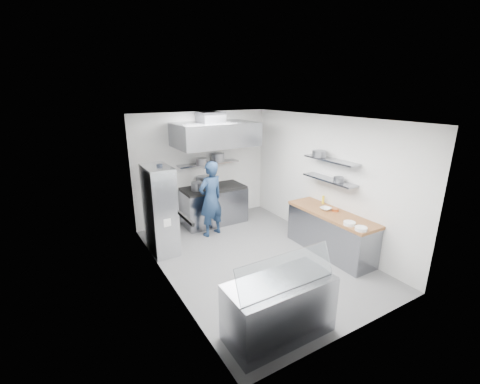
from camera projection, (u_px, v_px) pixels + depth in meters
floor at (255, 257)px, 6.60m from camera, size 5.00×5.00×0.00m
ceiling at (257, 119)px, 5.76m from camera, size 5.00×5.00×0.00m
wall_back at (203, 167)px, 8.24m from camera, size 3.60×2.80×0.02m
wall_front at (362, 243)px, 4.13m from camera, size 3.60×2.80×0.02m
wall_left at (165, 209)px, 5.31m from camera, size 2.80×5.00×0.02m
wall_right at (324, 180)px, 7.05m from camera, size 2.80×5.00×0.02m
gas_range at (214, 206)px, 8.24m from camera, size 1.60×0.80×0.90m
cooktop at (213, 188)px, 8.10m from camera, size 1.57×0.78×0.06m
stock_pot_left at (197, 186)px, 7.80m from camera, size 0.28×0.28×0.20m
stock_pot_mid at (203, 180)px, 8.26m from camera, size 0.38×0.38×0.24m
over_range_shelf at (209, 163)px, 8.12m from camera, size 1.60×0.30×0.04m
shelf_pot_a at (202, 162)px, 7.80m from camera, size 0.27×0.27×0.18m
shelf_pot_b at (218, 158)px, 8.17m from camera, size 0.32×0.32×0.22m
extractor_hood at (215, 134)px, 7.54m from camera, size 1.90×1.15×0.55m
hood_duct at (211, 117)px, 7.61m from camera, size 0.55×0.55×0.24m
red_firebox at (155, 173)px, 7.58m from camera, size 0.22×0.10×0.26m
chef at (211, 199)px, 7.41m from camera, size 0.74×0.58×1.78m
wire_rack at (160, 210)px, 6.63m from camera, size 0.50×0.90×1.85m
rack_bin_a at (166, 221)px, 6.37m from camera, size 0.14×0.18×0.16m
rack_bin_b at (157, 191)px, 6.59m from camera, size 0.16×0.20×0.18m
rack_jar at (160, 169)px, 6.36m from camera, size 0.12×0.12×0.18m
knife_strip at (186, 218)px, 4.54m from camera, size 0.04×0.55×0.05m
prep_counter_base at (330, 234)px, 6.70m from camera, size 0.62×2.00×0.84m
prep_counter_top at (332, 214)px, 6.57m from camera, size 0.65×2.04×0.06m
plate_stack_a at (361, 229)px, 5.71m from camera, size 0.22×0.22×0.06m
plate_stack_b at (349, 223)px, 5.94m from camera, size 0.22×0.22×0.06m
copper_pan at (335, 210)px, 6.62m from camera, size 0.14×0.14×0.06m
squeeze_bottle at (323, 200)px, 7.05m from camera, size 0.05×0.05×0.18m
mixing_bowl at (326, 209)px, 6.69m from camera, size 0.26×0.26×0.05m
wall_shelf_lower at (329, 180)px, 6.70m from camera, size 0.30×1.30×0.04m
wall_shelf_upper at (331, 160)px, 6.57m from camera, size 0.30×1.30×0.04m
shelf_pot_c at (339, 179)px, 6.46m from camera, size 0.21×0.21×0.10m
shelf_pot_d at (319, 154)px, 6.76m from camera, size 0.29×0.29×0.14m
display_case at (279, 308)px, 4.39m from camera, size 1.50×0.70×0.85m
display_glass at (287, 271)px, 4.10m from camera, size 1.47×0.19×0.42m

